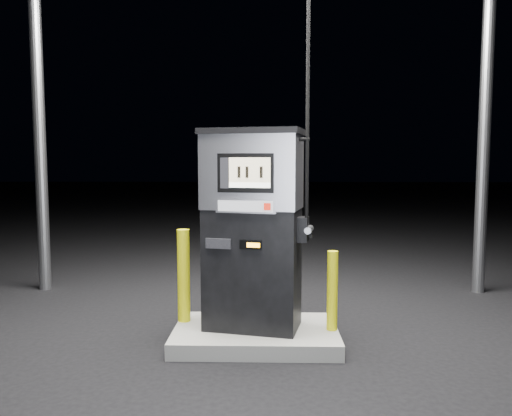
{
  "coord_description": "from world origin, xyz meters",
  "views": [
    {
      "loc": [
        0.12,
        -4.78,
        1.77
      ],
      "look_at": [
        0.0,
        0.0,
        1.33
      ],
      "focal_mm": 35.0,
      "sensor_mm": 36.0,
      "label": 1
    }
  ],
  "objects": [
    {
      "name": "bollard_right",
      "position": [
        0.74,
        -0.04,
        0.54
      ],
      "size": [
        0.12,
        0.12,
        0.77
      ],
      "primitive_type": "cylinder",
      "rotation": [
        0.0,
        0.0,
        -0.17
      ],
      "color": "yellow",
      "rests_on": "pump_island"
    },
    {
      "name": "bollard_left",
      "position": [
        -0.74,
        0.19,
        0.62
      ],
      "size": [
        0.15,
        0.15,
        0.94
      ],
      "primitive_type": "cylinder",
      "rotation": [
        0.0,
        0.0,
        -0.22
      ],
      "color": "yellow",
      "rests_on": "pump_island"
    },
    {
      "name": "fuel_dispenser",
      "position": [
        -0.03,
        0.02,
        1.14
      ],
      "size": [
        1.12,
        0.76,
        4.02
      ],
      "rotation": [
        0.0,
        0.0,
        -0.21
      ],
      "color": "black",
      "rests_on": "pump_island"
    },
    {
      "name": "pump_island",
      "position": [
        0.0,
        0.0,
        0.07
      ],
      "size": [
        1.6,
        1.0,
        0.15
      ],
      "primitive_type": "cube",
      "color": "slate",
      "rests_on": "ground"
    },
    {
      "name": "ground",
      "position": [
        0.0,
        0.0,
        0.0
      ],
      "size": [
        80.0,
        80.0,
        0.0
      ],
      "primitive_type": "plane",
      "color": "black",
      "rests_on": "ground"
    }
  ]
}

